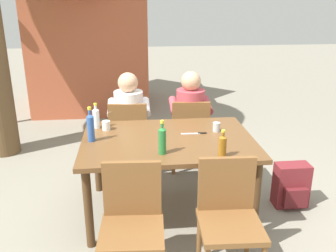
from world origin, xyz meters
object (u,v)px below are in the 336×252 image
object	(u,v)px
person_in_white_shirt	(189,115)
bottle_green	(162,140)
backpack_by_near_side	(291,186)
chair_far_left	(129,134)
cup_steel	(216,127)
chair_near_left	(132,218)
table_knife	(196,133)
dining_table	(168,147)
bottle_blue	(91,127)
bottle_clear	(96,117)
bottle_amber	(223,145)
brick_kiosk	(90,31)
person_in_plaid_shirt	(129,116)
cup_white	(106,125)
chair_far_right	(190,131)
chair_near_right	(229,213)

from	to	relation	value
person_in_white_shirt	bottle_green	bearing A→B (deg)	-108.43
bottle_green	backpack_by_near_side	xyz separation A→B (m)	(1.29, 0.30, -0.66)
chair_far_left	cup_steel	size ratio (longest dim) A/B	9.88
chair_near_left	table_knife	size ratio (longest dim) A/B	3.62
dining_table	bottle_blue	xyz separation A→B (m)	(-0.68, 0.01, 0.22)
dining_table	backpack_by_near_side	bearing A→B (deg)	-1.51
bottle_clear	backpack_by_near_side	size ratio (longest dim) A/B	0.57
chair_near_left	bottle_blue	world-z (taller)	bottle_blue
bottle_green	bottle_blue	bearing A→B (deg)	150.40
dining_table	table_knife	world-z (taller)	table_knife
dining_table	bottle_amber	xyz separation A→B (m)	(0.39, -0.44, 0.18)
dining_table	brick_kiosk	world-z (taller)	brick_kiosk
person_in_plaid_shirt	bottle_green	world-z (taller)	person_in_plaid_shirt
bottle_blue	backpack_by_near_side	world-z (taller)	bottle_blue
backpack_by_near_side	brick_kiosk	xyz separation A→B (m)	(-2.20, 3.83, 1.15)
cup_white	backpack_by_near_side	xyz separation A→B (m)	(1.77, -0.32, -0.58)
chair_far_left	person_in_white_shirt	bearing A→B (deg)	8.86
chair_far_right	person_in_plaid_shirt	world-z (taller)	person_in_plaid_shirt
chair_far_left	dining_table	bearing A→B (deg)	-67.35
bottle_green	brick_kiosk	size ratio (longest dim) A/B	0.11
bottle_clear	bottle_amber	size ratio (longest dim) A/B	1.10
bottle_green	brick_kiosk	xyz separation A→B (m)	(-0.92, 4.13, 0.49)
person_in_white_shirt	brick_kiosk	world-z (taller)	brick_kiosk
chair_far_right	chair_near_left	xyz separation A→B (m)	(-0.68, -1.69, 0.00)
chair_far_right	chair_far_left	bearing A→B (deg)	180.00
bottle_blue	cup_steel	world-z (taller)	bottle_blue
bottle_amber	cup_white	size ratio (longest dim) A/B	2.54
chair_far_left	bottle_green	distance (m)	1.26
cup_white	dining_table	bearing A→B (deg)	-26.91
chair_near_right	cup_steel	bearing A→B (deg)	82.77
cup_white	table_knife	world-z (taller)	cup_white
person_in_white_shirt	backpack_by_near_side	size ratio (longest dim) A/B	2.71
dining_table	bottle_green	xyz separation A→B (m)	(-0.08, -0.33, 0.21)
person_in_plaid_shirt	cup_white	xyz separation A→B (m)	(-0.22, -0.67, 0.13)
person_in_white_shirt	person_in_plaid_shirt	distance (m)	0.69
chair_near_left	cup_white	distance (m)	1.19
bottle_amber	cup_steel	bearing A→B (deg)	81.45
chair_far_left	table_knife	distance (m)	1.01
person_in_plaid_shirt	cup_steel	xyz separation A→B (m)	(0.82, -0.82, 0.13)
person_in_white_shirt	person_in_plaid_shirt	xyz separation A→B (m)	(-0.69, 0.00, 0.00)
chair_far_right	person_in_white_shirt	distance (m)	0.20
chair_far_left	table_knife	bearing A→B (deg)	-50.39
chair_near_right	bottle_amber	distance (m)	0.54
cup_steel	backpack_by_near_side	size ratio (longest dim) A/B	0.20
chair_near_right	bottle_blue	world-z (taller)	bottle_blue
bottle_clear	bottle_green	xyz separation A→B (m)	(0.58, -0.68, 0.02)
dining_table	person_in_plaid_shirt	xyz separation A→B (m)	(-0.35, 0.96, -0.01)
dining_table	backpack_by_near_side	size ratio (longest dim) A/B	3.54
bottle_blue	bottle_amber	world-z (taller)	bottle_blue
dining_table	backpack_by_near_side	xyz separation A→B (m)	(1.21, -0.03, -0.45)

